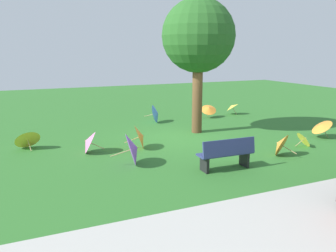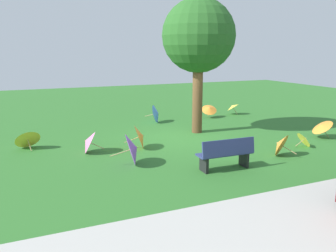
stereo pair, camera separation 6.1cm
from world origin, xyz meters
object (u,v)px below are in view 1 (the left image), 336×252
at_px(parasol_orange_0, 141,136).
at_px(parasol_blue_0, 156,113).
at_px(parasol_yellow_3, 27,138).
at_px(parasol_orange_3, 280,144).
at_px(parasol_yellow_2, 305,139).
at_px(shade_tree, 198,37).
at_px(parasol_orange_1, 209,109).
at_px(parasol_yellow_0, 232,106).
at_px(parasol_pink_0, 88,142).
at_px(parasol_purple_1, 134,149).
at_px(parasol_orange_4, 321,126).
at_px(park_bench, 227,154).

relative_size(parasol_orange_0, parasol_blue_0, 1.03).
bearing_deg(parasol_yellow_3, parasol_blue_0, -157.77).
bearing_deg(parasol_orange_3, parasol_yellow_2, -162.68).
bearing_deg(shade_tree, parasol_blue_0, -72.56).
bearing_deg(parasol_orange_0, parasol_orange_1, -141.80).
bearing_deg(shade_tree, parasol_yellow_0, -141.75).
xyz_separation_m(parasol_orange_0, parasol_pink_0, (1.74, -0.18, -0.05)).
xyz_separation_m(parasol_purple_1, parasol_yellow_3, (2.76, -3.06, -0.12)).
distance_m(parasol_purple_1, parasol_orange_3, 4.58).
xyz_separation_m(parasol_orange_1, parasol_yellow_3, (8.37, 2.31, -0.08)).
xyz_separation_m(parasol_yellow_0, parasol_orange_3, (2.71, 6.68, -0.04)).
distance_m(parasol_yellow_0, parasol_purple_1, 9.18).
height_order(parasol_yellow_3, parasol_orange_4, parasol_orange_4).
relative_size(shade_tree, parasol_orange_4, 5.44).
height_order(parasol_orange_3, parasol_orange_4, parasol_orange_4).
relative_size(park_bench, parasol_purple_1, 1.58).
bearing_deg(parasol_pink_0, parasol_blue_0, -136.59).
bearing_deg(park_bench, parasol_yellow_2, -166.15).
bearing_deg(parasol_blue_0, park_bench, 84.69).
bearing_deg(park_bench, parasol_blue_0, -95.31).
bearing_deg(parasol_orange_3, parasol_orange_1, -100.19).
height_order(parasol_orange_0, parasol_yellow_3, parasol_orange_0).
relative_size(parasol_orange_0, parasol_yellow_2, 1.35).
relative_size(shade_tree, parasol_yellow_3, 5.46).
relative_size(parasol_orange_3, parasol_yellow_2, 1.28).
xyz_separation_m(shade_tree, parasol_pink_0, (4.59, 1.16, -3.38)).
xyz_separation_m(parasol_blue_0, parasol_yellow_0, (-4.35, -0.37, -0.01)).
relative_size(parasol_pink_0, parasol_orange_3, 0.99).
distance_m(parasol_pink_0, parasol_blue_0, 5.26).
bearing_deg(parasol_orange_3, park_bench, 11.48).
distance_m(parasol_orange_1, parasol_yellow_2, 5.88).
bearing_deg(parasol_yellow_2, parasol_orange_0, -21.30).
bearing_deg(parasol_orange_1, parasol_yellow_2, 93.60).
relative_size(parasol_orange_1, parasol_yellow_3, 0.96).
xyz_separation_m(park_bench, parasol_orange_1, (-3.40, -6.79, -0.02)).
height_order(shade_tree, parasol_pink_0, shade_tree).
relative_size(shade_tree, parasol_yellow_0, 5.75).
bearing_deg(parasol_yellow_2, parasol_pink_0, -17.69).
bearing_deg(park_bench, shade_tree, -107.97).
xyz_separation_m(shade_tree, parasol_purple_1, (3.61, 2.89, -3.26)).
bearing_deg(parasol_orange_1, shade_tree, 51.03).
bearing_deg(parasol_yellow_3, parasol_orange_1, -164.57).
bearing_deg(parasol_yellow_0, parasol_orange_0, 32.94).
distance_m(shade_tree, parasol_orange_0, 4.59).
distance_m(parasol_pink_0, parasol_purple_1, 1.99).
relative_size(shade_tree, parasol_orange_0, 5.68).
relative_size(parasol_yellow_0, parasol_purple_1, 0.89).
distance_m(park_bench, parasol_purple_1, 2.63).
distance_m(shade_tree, parasol_blue_0, 4.21).
distance_m(parasol_yellow_2, parasol_orange_4, 1.64).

